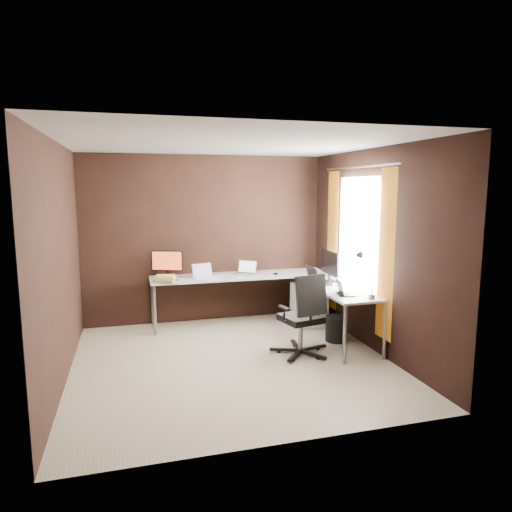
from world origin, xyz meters
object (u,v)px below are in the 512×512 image
(monitor_right, at_px, (330,264))
(office_chair, at_px, (302,331))
(drawer_pedestal, at_px, (309,304))
(monitor_left, at_px, (167,263))
(desk_lamp, at_px, (365,269))
(laptop_black_big, at_px, (316,280))
(laptop_black_small, at_px, (343,291))
(laptop_silver, at_px, (246,271))
(laptop_white, at_px, (203,275))
(wastebasket, at_px, (336,329))
(book_stack, at_px, (165,279))

(monitor_right, xyz_separation_m, office_chair, (-0.67, -0.70, -0.68))
(drawer_pedestal, height_order, monitor_left, monitor_left)
(desk_lamp, bearing_deg, drawer_pedestal, 110.26)
(laptop_black_big, relative_size, laptop_black_small, 1.20)
(monitor_right, relative_size, laptop_silver, 1.38)
(laptop_white, bearing_deg, monitor_right, -38.43)
(desk_lamp, xyz_separation_m, wastebasket, (-0.05, 0.62, -0.91))
(laptop_black_small, relative_size, book_stack, 0.87)
(monitor_right, distance_m, wastebasket, 0.88)
(drawer_pedestal, relative_size, office_chair, 0.59)
(wastebasket, bearing_deg, laptop_silver, 128.45)
(laptop_white, height_order, laptop_black_small, laptop_white)
(monitor_right, height_order, laptop_black_big, monitor_right)
(book_stack, bearing_deg, laptop_black_big, -18.88)
(monitor_left, height_order, laptop_black_small, monitor_left)
(book_stack, height_order, desk_lamp, desk_lamp)
(monitor_right, relative_size, office_chair, 0.51)
(desk_lamp, xyz_separation_m, office_chair, (-0.67, 0.27, -0.78))
(drawer_pedestal, height_order, laptop_black_small, laptop_black_small)
(laptop_silver, bearing_deg, laptop_black_big, -11.41)
(book_stack, xyz_separation_m, wastebasket, (2.15, -0.96, -0.60))
(laptop_white, height_order, book_stack, laptop_white)
(office_chair, distance_m, wastebasket, 0.73)
(monitor_right, xyz_separation_m, laptop_black_big, (-0.22, -0.06, -0.19))
(monitor_right, bearing_deg, laptop_white, 65.76)
(wastebasket, bearing_deg, monitor_left, 149.63)
(monitor_left, distance_m, laptop_white, 0.55)
(monitor_left, bearing_deg, book_stack, -81.15)
(laptop_white, distance_m, laptop_black_small, 2.10)
(laptop_white, relative_size, laptop_black_small, 1.12)
(laptop_white, xyz_separation_m, wastebasket, (1.59, -1.09, -0.61))
(laptop_white, xyz_separation_m, laptop_black_small, (1.48, -1.49, -0.00))
(book_stack, bearing_deg, wastebasket, -24.03)
(wastebasket, bearing_deg, monitor_right, 82.34)
(book_stack, bearing_deg, laptop_black_small, -33.70)
(laptop_silver, bearing_deg, drawer_pedestal, 14.81)
(book_stack, bearing_deg, drawer_pedestal, -4.29)
(laptop_silver, bearing_deg, wastebasket, -13.23)
(monitor_left, height_order, book_stack, monitor_left)
(monitor_right, distance_m, desk_lamp, 0.97)
(laptop_white, distance_m, wastebasket, 2.02)
(desk_lamp, distance_m, office_chair, 1.06)
(laptop_black_big, xyz_separation_m, book_stack, (-1.97, 0.67, -0.01))
(monitor_left, height_order, laptop_black_big, monitor_left)
(laptop_white, relative_size, book_stack, 0.97)
(monitor_left, bearing_deg, laptop_silver, 17.23)
(laptop_silver, bearing_deg, monitor_right, -1.95)
(laptop_white, height_order, wastebasket, laptop_white)
(drawer_pedestal, distance_m, wastebasket, 0.82)
(book_stack, bearing_deg, monitor_right, -15.56)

